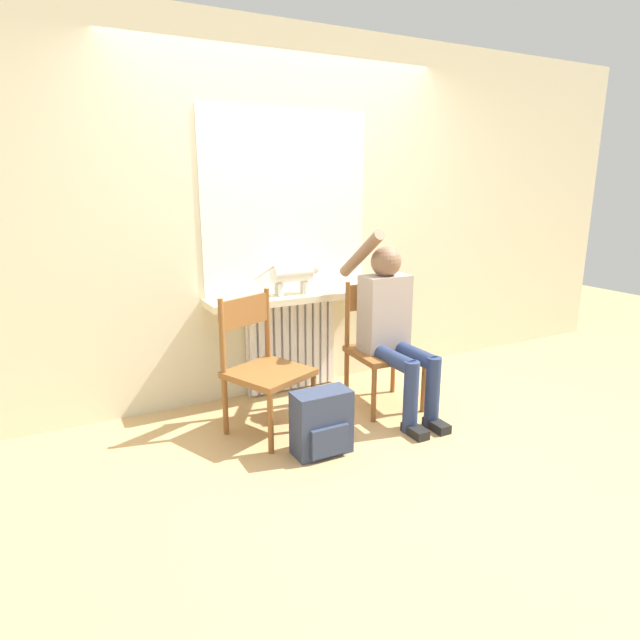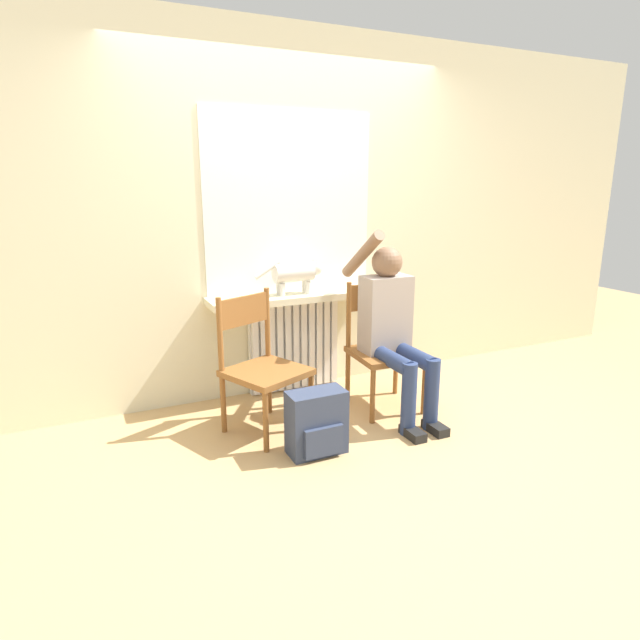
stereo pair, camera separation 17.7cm
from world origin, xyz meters
TOP-DOWN VIEW (x-y plane):
  - ground_plane at (0.00, 0.00)m, footprint 12.00×12.00m
  - wall_with_window at (0.00, 1.23)m, footprint 7.00×0.06m
  - radiator at (-0.00, 1.15)m, footprint 0.73×0.08m
  - windowsill at (0.00, 1.05)m, footprint 1.37×0.31m
  - window_glass at (0.00, 1.20)m, footprint 1.32×0.01m
  - chair_left at (-0.47, 0.57)m, footprint 0.60×0.60m
  - chair_right at (0.46, 0.57)m, footprint 0.49×0.49m
  - person at (0.45, 0.45)m, footprint 0.36×1.00m
  - cat at (-0.03, 1.03)m, footprint 0.53×0.14m
  - backpack at (-0.28, 0.11)m, footprint 0.35×0.21m

SIDE VIEW (x-z plane):
  - ground_plane at x=0.00m, z-range 0.00..0.00m
  - backpack at x=-0.28m, z-range 0.00..0.39m
  - radiator at x=0.00m, z-range 0.00..0.75m
  - chair_left at x=-0.47m, z-range 0.00..0.91m
  - chair_right at x=0.46m, z-range 0.00..0.91m
  - person at x=0.45m, z-range 0.00..1.31m
  - windowsill at x=0.00m, z-range 0.75..0.80m
  - cat at x=-0.03m, z-range 0.82..1.09m
  - wall_with_window at x=0.00m, z-range 0.00..2.70m
  - window_glass at x=0.00m, z-range 0.80..2.12m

